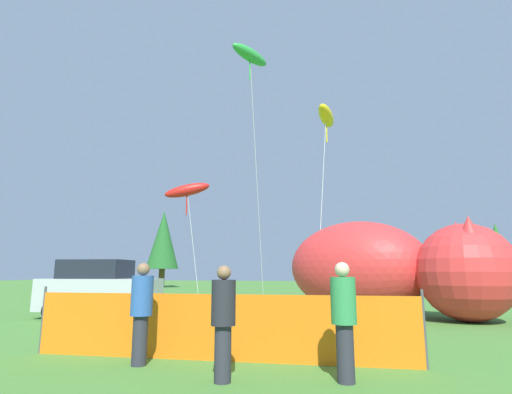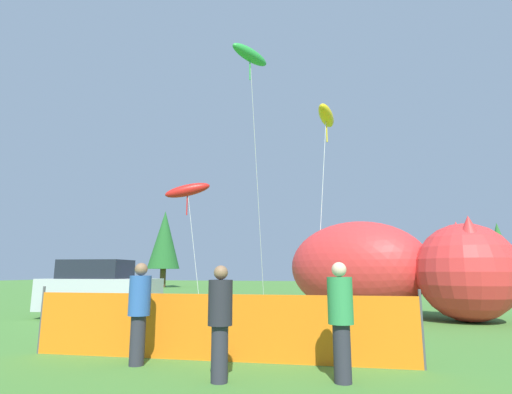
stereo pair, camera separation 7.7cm
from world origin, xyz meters
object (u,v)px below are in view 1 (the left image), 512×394
Objects in this scene: parked_car at (99,289)px; spectator_in_blue_shirt at (344,316)px; folding_chair at (329,313)px; spectator_in_red_shirt at (141,308)px; spectator_in_green_shirt at (223,317)px; kite_red_lizard at (187,190)px; kite_green_fish at (250,56)px; inflatable_cat at (384,271)px; kite_yellow_hero at (326,117)px.

parked_car reaches higher than spectator_in_blue_shirt.
folding_chair is 0.51× the size of spectator_in_red_shirt.
spectator_in_green_shirt is 0.27× the size of kite_red_lizard.
kite_green_fish reaches higher than parked_car.
kite_green_fish reaches higher than spectator_in_green_shirt.
kite_green_fish is at bearing -136.41° from folding_chair.
folding_chair is 0.07× the size of kite_green_fish.
spectator_in_blue_shirt is at bearing -68.46° from kite_green_fish.
kite_green_fish is at bearing 37.42° from parked_car.
spectator_in_red_shirt is (-3.03, -4.68, 0.45)m from folding_chair.
spectator_in_red_shirt is (-1.76, 0.69, 0.03)m from spectator_in_green_shirt.
inflatable_cat is 9.62m from spectator_in_blue_shirt.
kite_red_lizard is at bearing -124.19° from folding_chair.
kite_green_fish reaches higher than inflatable_cat.
kite_yellow_hero is at bearing 76.26° from spectator_in_red_shirt.
parked_car is at bearing -138.18° from inflatable_cat.
parked_car is 0.50× the size of inflatable_cat.
spectator_in_green_shirt is at bearing -50.53° from parked_car.
spectator_in_green_shirt is at bearing -167.38° from spectator_in_blue_shirt.
inflatable_cat is 1.32× the size of kite_red_lizard.
kite_green_fish reaches higher than folding_chair.
parked_car is 9.82m from spectator_in_green_shirt.
kite_red_lizard reaches higher than inflatable_cat.
folding_chair is at bearing -44.90° from kite_red_lizard.
spectator_in_green_shirt is 0.97× the size of spectator_in_blue_shirt.
spectator_in_blue_shirt is 0.19× the size of kite_yellow_hero.
inflatable_cat is 4.93× the size of spectator_in_green_shirt.
kite_red_lizard is (0.71, 5.91, 4.75)m from parked_car.
spectator_in_blue_shirt is 15.56m from kite_red_lizard.
kite_yellow_hero reaches higher than spectator_in_green_shirt.
spectator_in_blue_shirt is at bearing -42.40° from parked_car.
spectator_in_red_shirt is 15.09m from kite_green_fish.
parked_car is 8.12m from spectator_in_red_shirt.
parked_car is at bearing 129.65° from spectator_in_red_shirt.
folding_chair is 13.24m from kite_green_fish.
spectator_in_red_shirt is at bearing -103.74° from kite_yellow_hero.
folding_chair is 0.51× the size of spectator_in_blue_shirt.
parked_car is 8.37m from folding_chair.
parked_car is 10.49m from inflatable_cat.
kite_red_lizard reaches higher than spectator_in_red_shirt.
kite_yellow_hero reaches higher than spectator_in_blue_shirt.
kite_yellow_hero is (7.26, -0.76, 3.07)m from kite_red_lizard.
kite_green_fish reaches higher than spectator_in_blue_shirt.
spectator_in_blue_shirt reaches higher than folding_chair.
inflatable_cat is (10.04, 2.96, 0.66)m from parked_car.
spectator_in_blue_shirt is (1.78, 0.40, 0.03)m from spectator_in_green_shirt.
spectator_in_red_shirt is at bearing -69.81° from kite_red_lizard.
spectator_in_red_shirt is at bearing -55.87° from parked_car.
inflatable_cat is at bearing 82.12° from spectator_in_blue_shirt.
kite_green_fish is at bearing 102.42° from spectator_in_green_shirt.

